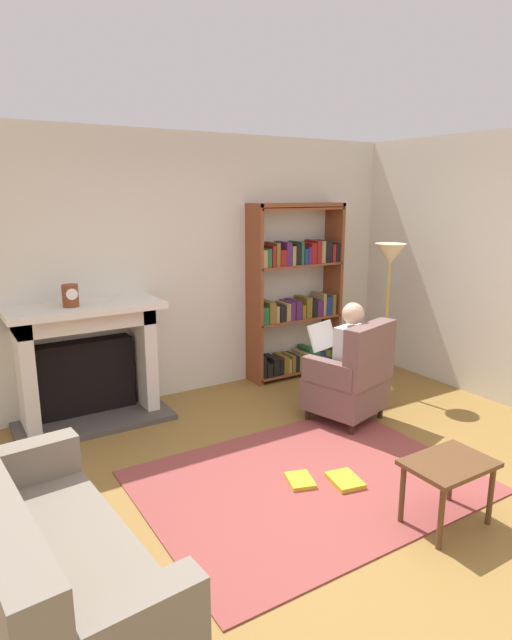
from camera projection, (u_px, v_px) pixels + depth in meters
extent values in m
plane|color=olive|center=(334.00, 502.00, 3.71)|extent=(14.00, 14.00, 0.00)
cube|color=silver|center=(180.00, 267.00, 5.51)|extent=(5.60, 0.10, 2.70)
cube|color=silver|center=(453.00, 264.00, 5.79)|extent=(0.10, 5.20, 2.70)
cube|color=brown|center=(308.00, 482.00, 3.96)|extent=(2.40, 1.80, 0.01)
cube|color=#4C4742|center=(95.00, 421.00, 4.97)|extent=(1.40, 0.64, 0.05)
cube|color=black|center=(86.00, 376.00, 5.06)|extent=(0.88, 0.20, 0.70)
cube|color=silver|center=(26.00, 376.00, 4.65)|extent=(0.12, 0.44, 1.07)
cube|color=silver|center=(144.00, 357.00, 5.21)|extent=(0.12, 0.44, 1.07)
cube|color=silver|center=(85.00, 319.00, 4.82)|extent=(1.20, 0.44, 0.16)
cube|color=silver|center=(85.00, 308.00, 4.75)|extent=(1.36, 0.56, 0.06)
cylinder|color=brown|center=(70.00, 296.00, 4.64)|extent=(0.14, 0.14, 0.20)
cylinder|color=white|center=(72.00, 294.00, 4.58)|extent=(0.10, 0.01, 0.10)
cube|color=brown|center=(254.00, 297.00, 5.82)|extent=(0.04, 0.32, 1.99)
cube|color=brown|center=(333.00, 287.00, 6.38)|extent=(0.04, 0.32, 1.99)
cube|color=brown|center=(297.00, 205.00, 5.87)|extent=(1.15, 0.32, 0.04)
cube|color=brown|center=(294.00, 369.00, 6.32)|extent=(1.11, 0.32, 0.02)
cube|color=black|center=(259.00, 365.00, 6.02)|extent=(0.05, 0.26, 0.25)
cube|color=black|center=(264.00, 368.00, 6.07)|extent=(0.08, 0.26, 0.16)
cube|color=black|center=(271.00, 365.00, 6.11)|extent=(0.08, 0.26, 0.21)
cube|color=black|center=(276.00, 365.00, 6.15)|extent=(0.05, 0.26, 0.18)
cube|color=brown|center=(281.00, 363.00, 6.18)|extent=(0.06, 0.26, 0.21)
cube|color=#997F4C|center=(284.00, 364.00, 6.21)|extent=(0.04, 0.26, 0.17)
cube|color=brown|center=(288.00, 362.00, 6.23)|extent=(0.05, 0.26, 0.20)
cube|color=black|center=(292.00, 362.00, 6.26)|extent=(0.05, 0.26, 0.19)
cube|color=#997F4C|center=(296.00, 361.00, 6.29)|extent=(0.06, 0.26, 0.17)
cube|color=#997F4C|center=(300.00, 359.00, 6.32)|extent=(0.07, 0.26, 0.20)
cube|color=#1E592D|center=(306.00, 356.00, 6.36)|extent=(0.07, 0.26, 0.25)
cube|color=#1E592D|center=(311.00, 357.00, 6.41)|extent=(0.08, 0.26, 0.19)
cube|color=navy|center=(317.00, 357.00, 6.45)|extent=(0.08, 0.26, 0.18)
cube|color=brown|center=(321.00, 356.00, 6.49)|extent=(0.06, 0.26, 0.19)
cube|color=#1E592D|center=(326.00, 355.00, 6.53)|extent=(0.09, 0.26, 0.18)
cube|color=brown|center=(295.00, 318.00, 6.17)|extent=(1.11, 0.32, 0.02)
cube|color=#1E592D|center=(260.00, 314.00, 5.89)|extent=(0.08, 0.26, 0.19)
cube|color=brown|center=(267.00, 311.00, 5.93)|extent=(0.08, 0.26, 0.23)
cube|color=#997F4C|center=(272.00, 313.00, 5.97)|extent=(0.04, 0.26, 0.18)
cube|color=black|center=(277.00, 312.00, 6.01)|extent=(0.08, 0.26, 0.18)
cube|color=#997F4C|center=(283.00, 311.00, 6.04)|extent=(0.06, 0.26, 0.20)
cube|color=#4C1E59|center=(287.00, 310.00, 6.08)|extent=(0.06, 0.26, 0.21)
cube|color=#4C1E59|center=(293.00, 309.00, 6.12)|extent=(0.08, 0.26, 0.21)
cube|color=brown|center=(298.00, 310.00, 6.16)|extent=(0.05, 0.26, 0.16)
cube|color=brown|center=(303.00, 306.00, 6.19)|extent=(0.08, 0.26, 0.24)
cube|color=black|center=(309.00, 307.00, 6.23)|extent=(0.06, 0.26, 0.21)
cube|color=#4C1E59|center=(314.00, 307.00, 6.27)|extent=(0.08, 0.26, 0.19)
cube|color=#997F4C|center=(318.00, 303.00, 6.30)|extent=(0.04, 0.26, 0.26)
cube|color=navy|center=(323.00, 304.00, 6.34)|extent=(0.08, 0.26, 0.22)
cube|color=brown|center=(328.00, 303.00, 6.37)|extent=(0.05, 0.26, 0.24)
cube|color=brown|center=(296.00, 265.00, 6.03)|extent=(1.11, 0.32, 0.02)
cube|color=#997F4C|center=(259.00, 258.00, 5.74)|extent=(0.05, 0.26, 0.19)
cube|color=#1E592D|center=(264.00, 257.00, 5.77)|extent=(0.05, 0.26, 0.20)
cube|color=maroon|center=(268.00, 256.00, 5.79)|extent=(0.04, 0.26, 0.23)
cube|color=brown|center=(272.00, 254.00, 5.82)|extent=(0.05, 0.26, 0.26)
cube|color=maroon|center=(278.00, 257.00, 5.86)|extent=(0.08, 0.26, 0.18)
cube|color=#4C1E59|center=(283.00, 253.00, 5.89)|extent=(0.07, 0.26, 0.26)
cube|color=#997F4C|center=(288.00, 255.00, 5.93)|extent=(0.05, 0.26, 0.21)
cube|color=black|center=(292.00, 254.00, 5.96)|extent=(0.07, 0.26, 0.23)
cube|color=#1E592D|center=(296.00, 253.00, 5.98)|extent=(0.04, 0.26, 0.25)
cube|color=navy|center=(300.00, 256.00, 6.02)|extent=(0.05, 0.26, 0.17)
cube|color=#4C1E59|center=(304.00, 255.00, 6.04)|extent=(0.04, 0.26, 0.19)
cube|color=maroon|center=(308.00, 253.00, 6.07)|extent=(0.07, 0.26, 0.23)
cube|color=maroon|center=(313.00, 251.00, 6.10)|extent=(0.06, 0.26, 0.26)
cube|color=#997F4C|center=(317.00, 251.00, 6.14)|extent=(0.06, 0.26, 0.25)
cube|color=black|center=(322.00, 251.00, 6.18)|extent=(0.09, 0.26, 0.25)
cube|color=maroon|center=(328.00, 252.00, 6.22)|extent=(0.05, 0.26, 0.21)
cube|color=black|center=(332.00, 252.00, 6.25)|extent=(0.07, 0.26, 0.21)
cube|color=brown|center=(297.00, 209.00, 5.88)|extent=(1.11, 0.32, 0.02)
cylinder|color=#331E14|center=(338.00, 399.00, 5.40)|extent=(0.05, 0.05, 0.12)
cylinder|color=#331E14|center=(308.00, 414.00, 5.04)|extent=(0.05, 0.05, 0.12)
cylinder|color=#331E14|center=(380.00, 412.00, 5.09)|extent=(0.05, 0.05, 0.12)
cylinder|color=#331E14|center=(351.00, 429.00, 4.72)|extent=(0.05, 0.05, 0.12)
cube|color=brown|center=(345.00, 392.00, 5.01)|extent=(0.78, 0.75, 0.30)
cube|color=brown|center=(370.00, 354.00, 4.76)|extent=(0.66, 0.33, 0.55)
cube|color=brown|center=(361.00, 359.00, 5.15)|extent=(0.26, 0.55, 0.22)
cube|color=brown|center=(330.00, 373.00, 4.76)|extent=(0.26, 0.55, 0.22)
cube|color=silver|center=(351.00, 353.00, 4.89)|extent=(0.36, 0.28, 0.50)
sphere|color=#D8AD8C|center=(353.00, 313.00, 4.80)|extent=(0.20, 0.20, 0.20)
cube|color=#191E3F|center=(337.00, 367.00, 5.12)|extent=(0.23, 0.42, 0.12)
cube|color=#191E3F|center=(328.00, 371.00, 5.01)|extent=(0.23, 0.42, 0.12)
cylinder|color=#191E3F|center=(320.00, 387.00, 5.31)|extent=(0.10, 0.10, 0.42)
cylinder|color=#191E3F|center=(311.00, 392.00, 5.19)|extent=(0.10, 0.10, 0.42)
cube|color=white|center=(322.00, 336.00, 5.08)|extent=(0.38, 0.20, 0.25)
cube|color=gray|center=(62.00, 586.00, 2.64)|extent=(0.84, 1.75, 0.40)
cube|color=gray|center=(119.00, 632.00, 1.96)|extent=(0.71, 0.22, 0.24)
cube|color=gray|center=(18.00, 465.00, 3.17)|extent=(0.71, 0.22, 0.24)
cube|color=brown|center=(449.00, 464.00, 3.37)|extent=(0.56, 0.39, 0.03)
cylinder|color=brown|center=(441.00, 518.00, 3.18)|extent=(0.04, 0.04, 0.41)
cylinder|color=brown|center=(491.00, 495.00, 3.42)|extent=(0.04, 0.04, 0.41)
cylinder|color=brown|center=(402.00, 494.00, 3.43)|extent=(0.04, 0.04, 0.41)
cylinder|color=brown|center=(451.00, 474.00, 3.67)|extent=(0.04, 0.04, 0.41)
cube|color=gold|center=(300.00, 480.00, 3.93)|extent=(0.24, 0.28, 0.03)
cube|color=gold|center=(345.00, 480.00, 3.93)|extent=(0.25, 0.31, 0.04)
cylinder|color=#B7933F|center=(382.00, 389.00, 5.81)|extent=(0.24, 0.24, 0.03)
cylinder|color=#B7933F|center=(386.00, 327.00, 5.65)|extent=(0.03, 0.03, 1.36)
cone|color=beige|center=(390.00, 254.00, 5.47)|extent=(0.32, 0.32, 0.22)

